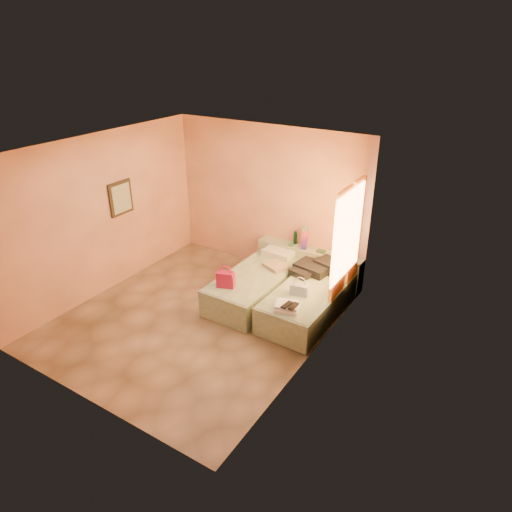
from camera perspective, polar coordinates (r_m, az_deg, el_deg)
The scene contains 16 objects.
ground at distance 7.70m, azimuth -7.13°, elevation -7.58°, with size 4.50×4.50×0.00m, color tan.
room_walls at distance 7.17m, azimuth -3.81°, elevation 6.02°, with size 4.02×4.51×2.81m.
headboard_ledge at distance 8.62m, azimuth 6.60°, elevation -1.09°, with size 2.05×0.30×0.65m, color #97A184.
bed_left at distance 8.02m, azimuth 0.00°, elevation -3.74°, with size 0.90×2.00×0.50m, color #A8BB96.
bed_right at distance 7.64m, azimuth 6.66°, elevation -5.62°, with size 0.90×2.00×0.50m, color #A8BB96.
water_bottle at distance 8.62m, azimuth 4.92°, elevation 2.28°, with size 0.07×0.07×0.24m, color #153A23.
rainbow_box at distance 8.40m, azimuth 6.08°, elevation 2.27°, with size 0.10×0.10×0.44m, color #B91641.
small_dish at distance 8.58m, azimuth 4.46°, elevation 1.38°, with size 0.12×0.12×0.03m, color #437B51.
green_book at distance 8.39m, azimuth 8.13°, elevation 0.59°, with size 0.16×0.11×0.03m, color #244430.
flower_vase at distance 8.19m, azimuth 11.69°, elevation 0.41°, with size 0.18×0.18×0.23m, color beige.
magenta_handbag at distance 7.46m, azimuth -3.80°, elevation -2.90°, with size 0.29×0.16×0.27m, color #B91641.
khaki_garment at distance 8.07m, azimuth 2.49°, elevation -1.28°, with size 0.38×0.31×0.07m, color tan.
clothes_pile at distance 7.95m, azimuth 7.43°, elevation -1.44°, with size 0.62×0.62×0.19m, color black.
blue_handbag at distance 7.26m, azimuth 5.42°, elevation -4.24°, with size 0.28×0.12×0.18m, color #385A88.
towel_stack at distance 6.89m, azimuth 3.92°, elevation -6.40°, with size 0.35×0.30×0.10m, color white.
sandal_pair at distance 6.81m, azimuth 4.26°, elevation -6.22°, with size 0.17×0.22×0.02m, color black.
Camera 1 is at (4.16, -4.88, 4.26)m, focal length 32.00 mm.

